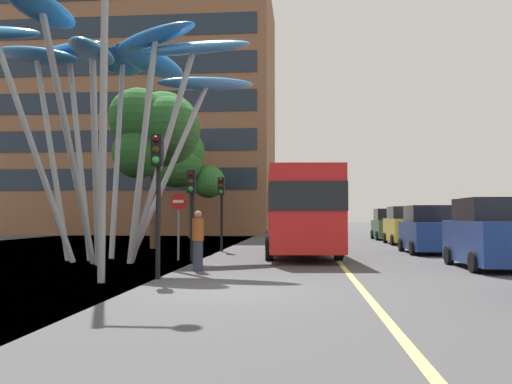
# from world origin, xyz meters

# --- Properties ---
(ground) EXTENTS (120.00, 240.00, 0.10)m
(ground) POSITION_xyz_m (-0.63, 0.00, -0.05)
(ground) COLOR #424244
(red_bus) EXTENTS (3.24, 10.21, 3.56)m
(red_bus) POSITION_xyz_m (1.47, 10.50, 1.95)
(red_bus) COLOR red
(red_bus) RESTS_ON ground
(leaf_sculpture) EXTENTS (10.32, 10.08, 8.39)m
(leaf_sculpture) POSITION_xyz_m (-5.16, 6.87, 6.91)
(leaf_sculpture) COLOR #9EA0A5
(leaf_sculpture) RESTS_ON ground
(traffic_light_kerb_near) EXTENTS (0.28, 0.42, 3.67)m
(traffic_light_kerb_near) POSITION_xyz_m (-2.07, 1.68, 2.66)
(traffic_light_kerb_near) COLOR black
(traffic_light_kerb_near) RESTS_ON ground
(traffic_light_kerb_far) EXTENTS (0.28, 0.42, 3.21)m
(traffic_light_kerb_far) POSITION_xyz_m (-2.29, 6.91, 2.33)
(traffic_light_kerb_far) COLOR black
(traffic_light_kerb_far) RESTS_ON ground
(traffic_light_island_mid) EXTENTS (0.28, 0.42, 3.34)m
(traffic_light_island_mid) POSITION_xyz_m (-2.03, 12.17, 2.43)
(traffic_light_island_mid) COLOR black
(traffic_light_island_mid) RESTS_ON ground
(car_parked_mid) EXTENTS (2.04, 4.13, 2.15)m
(car_parked_mid) POSITION_xyz_m (7.34, 5.23, 1.01)
(car_parked_mid) COLOR navy
(car_parked_mid) RESTS_ON ground
(car_parked_far) EXTENTS (2.09, 3.91, 2.04)m
(car_parked_far) POSITION_xyz_m (7.02, 11.73, 0.96)
(car_parked_far) COLOR navy
(car_parked_far) RESTS_ON ground
(car_side_street) EXTENTS (2.08, 4.15, 2.13)m
(car_side_street) POSITION_xyz_m (7.44, 18.97, 1.01)
(car_side_street) COLOR gold
(car_side_street) RESTS_ON ground
(car_far_side) EXTENTS (1.90, 3.85, 2.08)m
(car_far_side) POSITION_xyz_m (7.37, 24.79, 0.97)
(car_far_side) COLOR #2D5138
(car_far_side) RESTS_ON ground
(street_lamp) EXTENTS (1.62, 0.44, 8.35)m
(street_lamp) POSITION_xyz_m (-2.89, 0.95, 5.26)
(street_lamp) COLOR gray
(street_lamp) RESTS_ON ground
(tree_pavement_near) EXTENTS (4.42, 5.01, 8.07)m
(tree_pavement_near) POSITION_xyz_m (-5.72, 14.44, 5.93)
(tree_pavement_near) COLOR brown
(tree_pavement_near) RESTS_ON ground
(tree_pavement_far) EXTENTS (5.45, 4.07, 7.87)m
(tree_pavement_far) POSITION_xyz_m (-7.01, 26.02, 5.59)
(tree_pavement_far) COLOR brown
(tree_pavement_far) RESTS_ON ground
(pedestrian) EXTENTS (0.34, 0.34, 1.75)m
(pedestrian) POSITION_xyz_m (-1.43, 3.79, 0.88)
(pedestrian) COLOR #2D3342
(pedestrian) RESTS_ON ground
(no_entry_sign) EXTENTS (0.60, 0.12, 2.42)m
(no_entry_sign) POSITION_xyz_m (-2.87, 7.42, 1.62)
(no_entry_sign) COLOR gray
(no_entry_sign) RESTS_ON ground
(backdrop_building) EXTENTS (25.37, 13.61, 22.16)m
(backdrop_building) POSITION_xyz_m (-13.85, 37.14, 11.08)
(backdrop_building) COLOR brown
(backdrop_building) RESTS_ON ground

